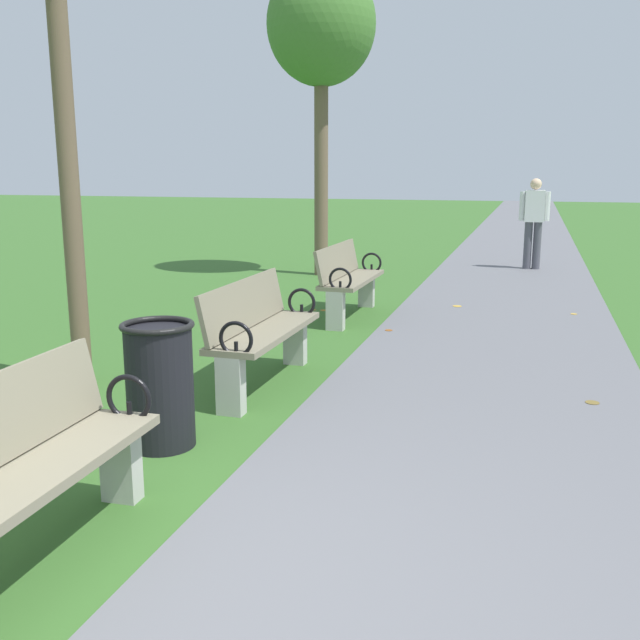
% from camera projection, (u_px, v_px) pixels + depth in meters
% --- Properties ---
extents(ground_plane, '(80.00, 80.00, 0.00)m').
position_uv_depth(ground_plane, '(126.00, 586.00, 3.15)').
color(ground_plane, '#386628').
extents(paved_walkway, '(2.65, 44.00, 0.02)m').
position_uv_depth(paved_walkway, '(520.00, 235.00, 19.66)').
color(paved_walkway, slate).
rests_on(paved_walkway, ground).
extents(park_bench_1, '(0.51, 1.61, 0.90)m').
position_uv_depth(park_bench_1, '(21.00, 470.00, 3.19)').
color(park_bench_1, gray).
rests_on(park_bench_1, ground).
extents(park_bench_2, '(0.48, 1.60, 0.90)m').
position_uv_depth(park_bench_2, '(260.00, 330.00, 5.97)').
color(park_bench_2, gray).
rests_on(park_bench_2, ground).
extents(park_bench_3, '(0.50, 1.61, 0.90)m').
position_uv_depth(park_bench_3, '(348.00, 278.00, 8.76)').
color(park_bench_3, gray).
rests_on(park_bench_3, ground).
extents(tree_3, '(1.78, 1.78, 5.09)m').
position_uv_depth(tree_3, '(321.00, 29.00, 11.58)').
color(tree_3, brown).
rests_on(tree_3, ground).
extents(pedestrian_walking, '(0.53, 0.24, 1.62)m').
position_uv_depth(pedestrian_walking, '(534.00, 219.00, 12.82)').
color(pedestrian_walking, '#4C4C56').
rests_on(pedestrian_walking, paved_walkway).
extents(trash_bin, '(0.48, 0.48, 0.84)m').
position_uv_depth(trash_bin, '(160.00, 384.00, 4.67)').
color(trash_bin, black).
rests_on(trash_bin, ground).
extents(scattered_leaves, '(4.80, 8.74, 0.02)m').
position_uv_depth(scattered_leaves, '(403.00, 358.00, 6.89)').
color(scattered_leaves, '#AD6B23').
rests_on(scattered_leaves, ground).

